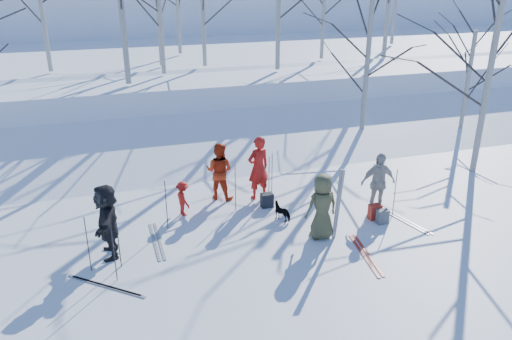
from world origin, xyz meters
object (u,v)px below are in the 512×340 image
object	(u,v)px
skier_red_north	(258,168)
backpack_grey	(382,217)
skier_red_seated	(183,198)
skier_cream_east	(378,183)
dog	(283,211)
backpack_dark	(267,200)
backpack_red	(375,212)
skier_olive_center	(322,207)
skier_redor_behind	(219,171)
skier_grey_west	(107,221)

from	to	relation	value
skier_red_north	backpack_grey	bearing A→B (deg)	122.52
skier_red_north	skier_red_seated	world-z (taller)	skier_red_north
skier_cream_east	backpack_grey	distance (m)	0.97
dog	backpack_dark	size ratio (longest dim) A/B	1.43
backpack_red	skier_olive_center	bearing A→B (deg)	-165.80
backpack_dark	backpack_red	bearing A→B (deg)	-32.11
skier_red_north	skier_redor_behind	distance (m)	1.13
skier_olive_center	backpack_dark	world-z (taller)	skier_olive_center
skier_redor_behind	backpack_grey	xyz separation A→B (m)	(3.72, -2.83, -0.66)
skier_red_north	skier_grey_west	bearing A→B (deg)	10.68
backpack_red	skier_grey_west	bearing A→B (deg)	177.73
dog	skier_grey_west	bearing A→B (deg)	-29.56
skier_olive_center	skier_grey_west	world-z (taller)	skier_grey_west
skier_redor_behind	skier_grey_west	xyz separation A→B (m)	(-3.20, -2.28, 0.05)
skier_redor_behind	backpack_grey	distance (m)	4.72
skier_redor_behind	backpack_grey	bearing A→B (deg)	177.84
skier_red_seated	backpack_red	size ratio (longest dim) A/B	2.32
skier_red_north	skier_red_seated	size ratio (longest dim) A/B	1.94
skier_redor_behind	dog	distance (m)	2.31
dog	skier_red_north	bearing A→B (deg)	-117.87
skier_red_north	backpack_red	distance (m)	3.48
skier_red_north	backpack_red	world-z (taller)	skier_red_north
skier_olive_center	backpack_red	xyz separation A→B (m)	(1.79, 0.45, -0.63)
dog	backpack_dark	xyz separation A→B (m)	(-0.15, 0.86, -0.04)
skier_olive_center	skier_red_north	world-z (taller)	skier_red_north
backpack_grey	backpack_dark	distance (m)	3.19
skier_olive_center	backpack_red	world-z (taller)	skier_olive_center
skier_redor_behind	skier_cream_east	distance (m)	4.46
skier_olive_center	dog	world-z (taller)	skier_olive_center
skier_red_north	skier_grey_west	xyz separation A→B (m)	(-4.27, -1.96, -0.05)
skier_cream_east	backpack_dark	bearing A→B (deg)	161.33
skier_redor_behind	skier_grey_west	size ratio (longest dim) A/B	0.94
skier_red_north	backpack_red	bearing A→B (deg)	125.07
skier_red_north	dog	size ratio (longest dim) A/B	3.30
dog	backpack_dark	bearing A→B (deg)	-115.58
skier_redor_behind	backpack_dark	xyz separation A→B (m)	(1.13, -0.97, -0.65)
skier_olive_center	skier_grey_west	bearing A→B (deg)	-11.56
backpack_red	backpack_dark	bearing A→B (deg)	147.89
skier_grey_west	skier_cream_east	bearing A→B (deg)	92.72
skier_red_seated	skier_grey_west	world-z (taller)	skier_grey_west
skier_redor_behind	backpack_grey	world-z (taller)	skier_redor_behind
dog	skier_cream_east	bearing A→B (deg)	138.01
skier_red_seated	dog	size ratio (longest dim) A/B	1.70
skier_olive_center	skier_cream_east	world-z (taller)	skier_cream_east
skier_olive_center	skier_red_seated	xyz separation A→B (m)	(-3.06, 2.26, -0.36)
skier_red_north	backpack_dark	distance (m)	0.99
skier_grey_west	dog	world-z (taller)	skier_grey_west
dog	backpack_red	distance (m)	2.48
skier_cream_east	backpack_red	xyz separation A→B (m)	(-0.27, -0.41, -0.64)
skier_olive_center	skier_redor_behind	size ratio (longest dim) A/B	0.99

